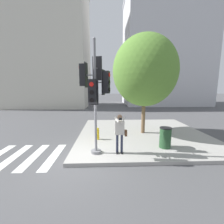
% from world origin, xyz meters
% --- Properties ---
extents(ground_plane, '(160.00, 160.00, 0.00)m').
position_xyz_m(ground_plane, '(0.00, 0.00, 0.00)').
color(ground_plane, '#4C4C4F').
extents(sidewalk_corner, '(8.00, 8.00, 0.17)m').
position_xyz_m(sidewalk_corner, '(3.50, 3.50, 0.08)').
color(sidewalk_corner, '#9E9B96').
rests_on(sidewalk_corner, ground_plane).
extents(traffic_signal_pole, '(1.30, 1.30, 4.88)m').
position_xyz_m(traffic_signal_pole, '(0.72, 0.43, 3.09)').
color(traffic_signal_pole, slate).
rests_on(traffic_signal_pole, sidewalk_corner).
extents(person_photographer, '(0.58, 0.54, 1.74)m').
position_xyz_m(person_photographer, '(1.78, 0.40, 1.21)').
color(person_photographer, black).
rests_on(person_photographer, sidewalk_corner).
extents(street_tree, '(3.94, 3.94, 6.08)m').
position_xyz_m(street_tree, '(3.55, 3.43, 4.08)').
color(street_tree, brown).
rests_on(street_tree, sidewalk_corner).
extents(fire_hydrant, '(0.18, 0.24, 0.68)m').
position_xyz_m(fire_hydrant, '(0.68, 2.24, 0.50)').
color(fire_hydrant, yellow).
rests_on(fire_hydrant, sidewalk_corner).
extents(trash_bin, '(0.57, 0.57, 1.00)m').
position_xyz_m(trash_bin, '(4.04, 0.94, 0.67)').
color(trash_bin, '#234728').
rests_on(trash_bin, sidewalk_corner).
extents(building_left, '(14.14, 9.85, 19.87)m').
position_xyz_m(building_left, '(-8.92, 20.41, 9.95)').
color(building_left, beige).
rests_on(building_left, ground_plane).
extents(building_right, '(14.64, 10.35, 19.99)m').
position_xyz_m(building_right, '(12.01, 23.07, 10.01)').
color(building_right, '#BCBCC1').
rests_on(building_right, ground_plane).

